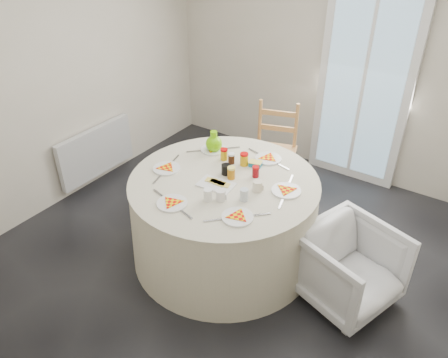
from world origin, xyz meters
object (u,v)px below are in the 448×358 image
Objects in this scene: armchair at (350,261)px; table at (224,220)px; green_pitcher at (214,144)px; radiator at (96,152)px; wooden_chair at (273,155)px.

table is at bearing 114.18° from armchair.
table is 8.34× the size of green_pitcher.
armchair is at bearing 5.36° from table.
armchair is 3.60× the size of green_pitcher.
green_pitcher is at bearing 5.40° from radiator.
wooden_chair is (-0.12, 1.11, 0.09)m from table.
radiator is 1.61m from green_pitcher.
radiator is 0.61× the size of table.
green_pitcher is at bearing -125.58° from wooden_chair.
wooden_chair is at bearing 96.30° from table.
table is at bearing -102.15° from wooden_chair.
green_pitcher is at bearing 134.82° from table.
armchair is at bearing -11.47° from green_pitcher.
radiator is 1.97m from wooden_chair.
radiator is at bearing 173.51° from table.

